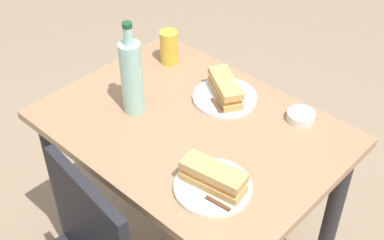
{
  "coord_description": "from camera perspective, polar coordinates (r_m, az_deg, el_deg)",
  "views": [
    {
      "loc": [
        -0.9,
        0.96,
        1.87
      ],
      "look_at": [
        0.0,
        0.0,
        0.79
      ],
      "focal_mm": 48.51,
      "sensor_mm": 36.0,
      "label": 1
    }
  ],
  "objects": [
    {
      "name": "beer_glass",
      "position": [
        1.99,
        -2.55,
        8.02
      ],
      "size": [
        0.07,
        0.07,
        0.13
      ],
      "primitive_type": "cylinder",
      "color": "gold",
      "rests_on": "dining_table"
    },
    {
      "name": "knife_far",
      "position": [
        1.46,
        1.6,
        -8.49
      ],
      "size": [
        0.18,
        0.03,
        0.01
      ],
      "color": "silver",
      "rests_on": "plate_far"
    },
    {
      "name": "baguette_sandwich_far",
      "position": [
        1.47,
        2.34,
        -6.26
      ],
      "size": [
        0.2,
        0.1,
        0.07
      ],
      "color": "tan",
      "rests_on": "plate_far"
    },
    {
      "name": "water_bottle",
      "position": [
        1.71,
        -6.65,
        4.78
      ],
      "size": [
        0.07,
        0.07,
        0.33
      ],
      "color": "#99C6B7",
      "rests_on": "dining_table"
    },
    {
      "name": "dining_table",
      "position": [
        1.81,
        0.0,
        -4.03
      ],
      "size": [
        0.97,
        0.71,
        0.77
      ],
      "color": "#997251",
      "rests_on": "ground"
    },
    {
      "name": "knife_near",
      "position": [
        1.8,
        2.23,
        2.3
      ],
      "size": [
        0.17,
        0.09,
        0.01
      ],
      "color": "silver",
      "rests_on": "plate_near"
    },
    {
      "name": "baguette_sandwich_near",
      "position": [
        1.8,
        3.67,
        3.55
      ],
      "size": [
        0.2,
        0.16,
        0.07
      ],
      "color": "tan",
      "rests_on": "plate_near"
    },
    {
      "name": "plate_far",
      "position": [
        1.5,
        2.3,
        -7.37
      ],
      "size": [
        0.23,
        0.23,
        0.01
      ],
      "primitive_type": "cylinder",
      "color": "silver",
      "rests_on": "dining_table"
    },
    {
      "name": "olive_bowl",
      "position": [
        1.77,
        11.88,
        0.4
      ],
      "size": [
        0.09,
        0.09,
        0.03
      ],
      "primitive_type": "cylinder",
      "color": "silver",
      "rests_on": "dining_table"
    },
    {
      "name": "plate_near",
      "position": [
        1.83,
        3.62,
        2.49
      ],
      "size": [
        0.23,
        0.23,
        0.01
      ],
      "primitive_type": "cylinder",
      "color": "white",
      "rests_on": "dining_table"
    }
  ]
}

